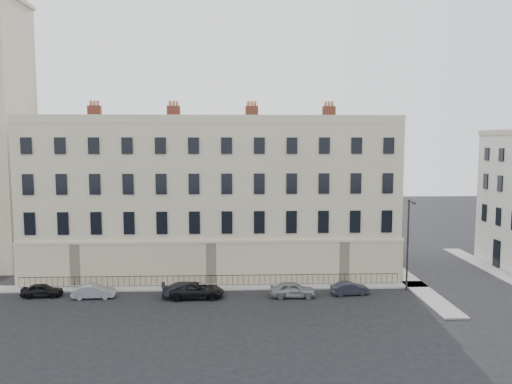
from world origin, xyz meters
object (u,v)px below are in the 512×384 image
(car_b, at_px, (94,291))
(car_f, at_px, (350,289))
(car_d, at_px, (197,290))
(car_c, at_px, (188,290))
(car_e, at_px, (293,290))
(streetlamp, at_px, (408,240))
(car_a, at_px, (42,290))

(car_b, xyz_separation_m, car_f, (22.15, 0.06, -0.04))
(car_d, bearing_deg, car_b, 86.16)
(car_c, relative_size, car_e, 1.15)
(streetlamp, bearing_deg, car_d, -179.81)
(car_e, distance_m, car_f, 5.11)
(car_e, bearing_deg, streetlamp, -80.27)
(car_c, bearing_deg, car_f, -97.22)
(car_b, distance_m, car_d, 8.80)
(streetlamp, bearing_deg, car_f, -173.04)
(car_d, xyz_separation_m, streetlamp, (18.76, 1.37, 3.92))
(car_f, relative_size, streetlamp, 0.41)
(car_a, distance_m, streetlamp, 32.39)
(car_b, xyz_separation_m, streetlamp, (27.56, 1.11, 3.98))
(streetlamp, bearing_deg, car_b, 178.30)
(car_a, relative_size, car_f, 1.02)
(car_d, bearing_deg, car_f, -90.70)
(car_f, bearing_deg, car_a, 82.03)
(streetlamp, bearing_deg, car_e, -175.67)
(car_a, xyz_separation_m, car_c, (12.62, -0.66, 0.07))
(car_b, height_order, car_c, car_c)
(car_a, height_order, car_f, car_a)
(car_c, height_order, streetlamp, streetlamp)
(car_a, bearing_deg, car_b, -99.63)
(car_f, distance_m, streetlamp, 6.82)
(car_a, bearing_deg, car_e, -95.66)
(car_b, height_order, car_d, car_d)
(car_b, xyz_separation_m, car_d, (8.80, -0.27, 0.06))
(car_f, bearing_deg, car_d, 84.42)
(car_d, height_order, streetlamp, streetlamp)
(streetlamp, bearing_deg, car_c, 179.66)
(car_b, bearing_deg, streetlamp, -91.27)
(car_c, relative_size, streetlamp, 0.55)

